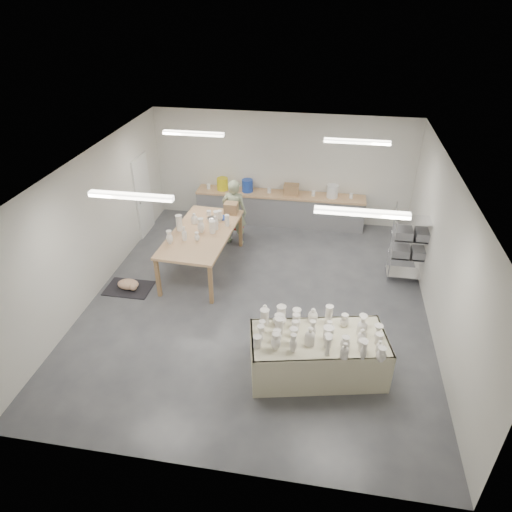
% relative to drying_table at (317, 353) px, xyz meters
% --- Properties ---
extents(room, '(8.00, 8.02, 3.00)m').
position_rel_drying_table_xyz_m(room, '(-1.45, 1.98, 1.61)').
color(room, '#424449').
rests_on(room, ground).
extents(back_counter, '(4.60, 0.60, 1.24)m').
position_rel_drying_table_xyz_m(back_counter, '(-1.35, 5.57, 0.04)').
color(back_counter, tan).
rests_on(back_counter, ground).
extents(wire_shelf, '(0.88, 0.48, 1.80)m').
position_rel_drying_table_xyz_m(wire_shelf, '(1.86, 3.29, 0.47)').
color(wire_shelf, silver).
rests_on(wire_shelf, ground).
extents(drying_table, '(2.45, 1.55, 1.17)m').
position_rel_drying_table_xyz_m(drying_table, '(0.00, 0.00, 0.00)').
color(drying_table, olive).
rests_on(drying_table, ground).
extents(work_table, '(1.45, 2.70, 1.35)m').
position_rel_drying_table_xyz_m(work_table, '(-2.78, 3.02, 0.53)').
color(work_table, tan).
rests_on(work_table, ground).
extents(rug, '(1.00, 0.70, 0.02)m').
position_rel_drying_table_xyz_m(rug, '(-4.24, 1.84, -0.44)').
color(rug, black).
rests_on(rug, ground).
extents(cat, '(0.51, 0.39, 0.20)m').
position_rel_drying_table_xyz_m(cat, '(-4.22, 1.83, -0.32)').
color(cat, white).
rests_on(cat, rug).
extents(potter, '(0.67, 0.47, 1.74)m').
position_rel_drying_table_xyz_m(potter, '(-2.34, 4.28, 0.42)').
color(potter, gray).
rests_on(potter, ground).
extents(red_stool, '(0.43, 0.43, 0.35)m').
position_rel_drying_table_xyz_m(red_stool, '(-2.34, 4.55, -0.14)').
color(red_stool, '#B11919').
rests_on(red_stool, ground).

